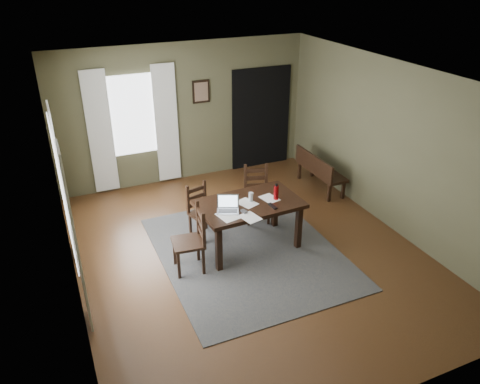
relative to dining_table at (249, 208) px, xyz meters
name	(u,v)px	position (x,y,z in m)	size (l,w,h in m)	color
ground	(248,252)	(-0.08, -0.14, -0.69)	(5.00, 6.00, 0.01)	#492C16
room_shell	(249,142)	(-0.08, -0.14, 1.11)	(5.02, 6.02, 2.71)	#4F4D33
rug	(248,252)	(-0.08, -0.14, -0.68)	(2.60, 3.20, 0.01)	#3D3D3D
dining_table	(249,208)	(0.00, 0.00, 0.00)	(1.59, 1.00, 0.77)	black
chair_end	(192,240)	(-0.99, -0.21, -0.20)	(0.49, 0.48, 1.00)	black
chair_back_left	(201,212)	(-0.56, 0.61, -0.26)	(0.48, 0.48, 0.88)	black
chair_back_right	(257,194)	(0.48, 0.74, -0.22)	(0.52, 0.52, 0.96)	black
bench	(319,168)	(2.07, 1.31, -0.26)	(0.41, 1.27, 0.72)	black
laptop	(228,207)	(-0.38, -0.09, 0.15)	(0.39, 0.36, 0.22)	#B7B7BC
computer_mouse	(244,211)	(-0.20, -0.25, 0.11)	(0.06, 0.10, 0.03)	#3F3F42
tv_remote	(273,206)	(0.26, -0.27, 0.11)	(0.05, 0.19, 0.02)	black
drinking_glass	(251,197)	(0.03, 0.02, 0.17)	(0.07, 0.07, 0.14)	silver
water_bottle	(276,192)	(0.41, -0.07, 0.21)	(0.08, 0.08, 0.26)	#B30D12
paper_a	(228,216)	(-0.46, -0.26, 0.10)	(0.25, 0.32, 0.00)	white
paper_c	(247,203)	(-0.05, -0.01, 0.10)	(0.23, 0.30, 0.00)	white
paper_d	(269,198)	(0.33, -0.02, 0.10)	(0.22, 0.28, 0.00)	white
paper_e	(250,217)	(-0.18, -0.42, 0.10)	(0.23, 0.30, 0.00)	white
window_left	(62,192)	(-2.55, 0.06, 0.76)	(0.01, 1.30, 1.70)	white
window_back	(133,115)	(-1.08, 2.83, 0.76)	(1.00, 0.01, 1.50)	white
curtain_left_near	(76,241)	(-2.52, -0.76, 0.51)	(0.03, 0.48, 2.30)	silver
curtain_left_far	(62,183)	(-2.52, 0.88, 0.51)	(0.03, 0.48, 2.30)	silver
curtain_back_left	(100,133)	(-1.70, 2.80, 0.51)	(0.44, 0.03, 2.30)	silver
curtain_back_right	(167,124)	(-0.46, 2.80, 0.51)	(0.44, 0.03, 2.30)	silver
framed_picture	(201,92)	(0.27, 2.82, 1.06)	(0.34, 0.03, 0.44)	black
doorway_back	(261,118)	(1.57, 2.83, 0.36)	(1.30, 0.03, 2.10)	black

